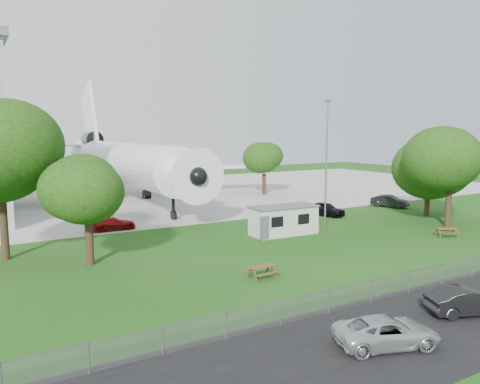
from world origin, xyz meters
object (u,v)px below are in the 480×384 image
picnic_east (446,237)px  car_centre_sedan (468,302)px  site_cabin (284,220)px  picnic_west (262,277)px  airliner (124,161)px

picnic_east → car_centre_sedan: bearing=-112.5°
site_cabin → picnic_west: site_cabin is taller
site_cabin → picnic_east: 14.46m
picnic_east → site_cabin: bearing=174.2°
airliner → site_cabin: 29.85m
airliner → picnic_west: airliner is taller
site_cabin → picnic_west: (-8.65, -9.64, -1.31)m
picnic_west → picnic_east: 20.59m
picnic_east → picnic_west: bearing=-147.2°
site_cabin → car_centre_sedan: site_cabin is taller
site_cabin → car_centre_sedan: (-2.93, -20.09, -0.61)m
airliner → car_centre_sedan: airliner is taller
picnic_west → picnic_east: (20.54, 1.52, 0.00)m
picnic_east → car_centre_sedan: (-14.82, -11.97, 0.70)m
site_cabin → picnic_west: bearing=-131.9°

